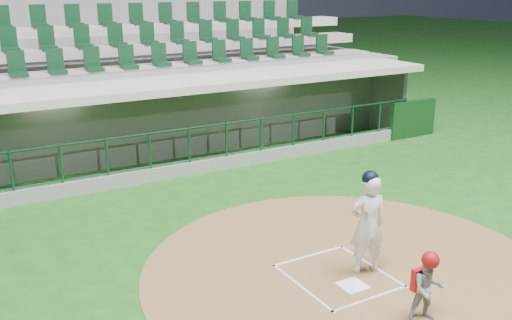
{
  "coord_description": "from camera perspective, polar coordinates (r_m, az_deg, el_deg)",
  "views": [
    {
      "loc": [
        -5.56,
        -7.16,
        4.81
      ],
      "look_at": [
        0.06,
        2.6,
        1.3
      ],
      "focal_mm": 40.0,
      "sensor_mm": 36.0,
      "label": 1
    }
  ],
  "objects": [
    {
      "name": "ground",
      "position": [
        10.26,
        7.11,
        -10.79
      ],
      "size": [
        120.0,
        120.0,
        0.0
      ],
      "primitive_type": "plane",
      "color": "#164B15",
      "rests_on": "ground"
    },
    {
      "name": "dirt_circle",
      "position": [
        10.29,
        9.15,
        -10.76
      ],
      "size": [
        7.2,
        7.2,
        0.01
      ],
      "primitive_type": "cylinder",
      "color": "brown",
      "rests_on": "ground"
    },
    {
      "name": "home_plate",
      "position": [
        9.78,
        9.63,
        -12.28
      ],
      "size": [
        0.43,
        0.43,
        0.02
      ],
      "primitive_type": "cube",
      "color": "white",
      "rests_on": "dirt_circle"
    },
    {
      "name": "batter_box_chalk",
      "position": [
        10.05,
        8.16,
        -11.37
      ],
      "size": [
        1.55,
        1.8,
        0.01
      ],
      "color": "silver",
      "rests_on": "ground"
    },
    {
      "name": "dugout_structure",
      "position": [
        16.51,
        -8.65,
        3.63
      ],
      "size": [
        16.4,
        3.7,
        3.0
      ],
      "color": "slate",
      "rests_on": "ground"
    },
    {
      "name": "seating_deck",
      "position": [
        19.2,
        -12.7,
        6.74
      ],
      "size": [
        17.0,
        6.72,
        5.15
      ],
      "color": "gray",
      "rests_on": "ground"
    },
    {
      "name": "batter",
      "position": [
        9.88,
        11.1,
        -6.15
      ],
      "size": [
        0.9,
        0.93,
        1.84
      ],
      "color": "white",
      "rests_on": "dirt_circle"
    },
    {
      "name": "catcher",
      "position": [
        8.9,
        16.79,
        -11.97
      ],
      "size": [
        0.61,
        0.55,
        1.11
      ],
      "color": "#949499",
      "rests_on": "dirt_circle"
    }
  ]
}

